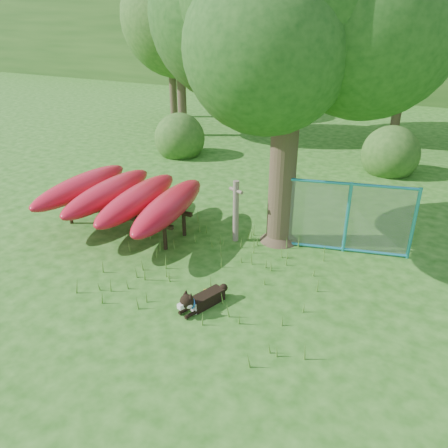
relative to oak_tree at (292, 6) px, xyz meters
The scene contains 13 objects.
ground 5.59m from the oak_tree, 102.66° to the right, with size 80.00×80.00×0.00m, color #1B5110.
oak_tree is the anchor object (origin of this frame).
wooden_post 4.08m from the oak_tree, 148.98° to the right, with size 0.38×0.21×1.41m.
kayak_rack 5.26m from the oak_tree, 160.18° to the right, with size 3.70×3.28×1.11m.
husky_dog 5.47m from the oak_tree, 94.06° to the right, with size 0.51×0.99×0.46m.
fence_section 4.18m from the oak_tree, ahead, with size 2.59×0.75×2.59m.
wildflower_clump 5.32m from the oak_tree, 95.25° to the right, with size 0.10×0.10×0.22m.
bg_tree_a 10.06m from the oak_tree, 135.36° to the left, with size 4.40×4.40×6.70m.
bg_tree_c 10.12m from the oak_tree, 85.22° to the left, with size 4.00×4.00×6.12m.
bg_tree_f 13.99m from the oak_tree, 133.80° to the left, with size 3.60×3.60×5.55m.
shrub_left 8.67m from the oak_tree, 141.07° to the left, with size 1.80×1.80×1.80m, color #28531B.
shrub_mid 7.80m from the oak_tree, 77.53° to the left, with size 1.80×1.80×1.80m, color #28531B.
wooded_hillside 25.14m from the oak_tree, 91.50° to the left, with size 80.00×12.00×6.00m, color #28531B.
Camera 1 is at (3.72, -5.34, 4.53)m, focal length 35.00 mm.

